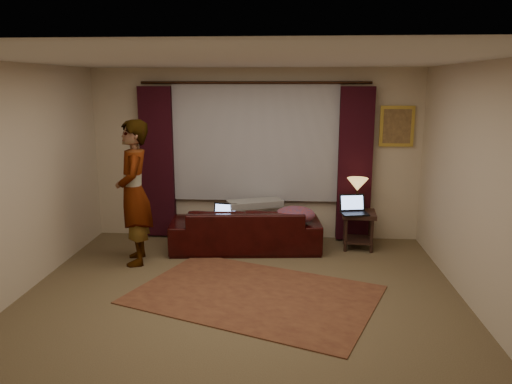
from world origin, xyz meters
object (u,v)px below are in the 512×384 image
laptop_sofa (223,214)px  sofa (246,220)px  end_table (358,230)px  laptop_table (355,205)px  tiffany_lamp (357,195)px  person (134,193)px

laptop_sofa → sofa: bearing=32.8°
end_table → laptop_table: bearing=-119.1°
laptop_sofa → tiffany_lamp: tiffany_lamp is taller
sofa → person: size_ratio=1.12×
laptop_table → person: (-2.97, -0.65, 0.28)m
laptop_sofa → person: size_ratio=0.19×
end_table → tiffany_lamp: size_ratio=1.13×
sofa → laptop_sofa: size_ratio=5.75×
tiffany_lamp → person: size_ratio=0.25×
person → laptop_table: bearing=86.4°
laptop_table → end_table: bearing=50.1°
end_table → sofa: bearing=-174.4°
end_table → person: bearing=-165.4°
sofa → laptop_table: (1.56, 0.02, 0.25)m
laptop_table → person: 3.06m
laptop_sofa → laptop_table: laptop_table is taller
sofa → tiffany_lamp: 1.66m
sofa → tiffany_lamp: bearing=-177.7°
sofa → end_table: bearing=-179.6°
tiffany_lamp → laptop_table: bearing=-104.2°
end_table → tiffany_lamp: bearing=121.2°
end_table → tiffany_lamp: tiffany_lamp is taller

